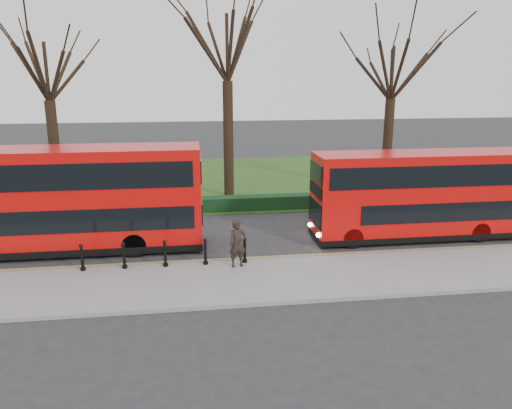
{
  "coord_description": "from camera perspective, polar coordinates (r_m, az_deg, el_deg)",
  "views": [
    {
      "loc": [
        -0.46,
        -19.75,
        7.42
      ],
      "look_at": [
        2.35,
        0.5,
        2.0
      ],
      "focal_mm": 35.0,
      "sensor_mm": 36.0,
      "label": 1
    }
  ],
  "objects": [
    {
      "name": "tree_left",
      "position": [
        30.69,
        -22.89,
        14.47
      ],
      "size": [
        6.89,
        6.89,
        10.76
      ],
      "color": "black",
      "rests_on": "ground"
    },
    {
      "name": "tree_right",
      "position": [
        32.25,
        15.36,
        14.93
      ],
      "size": [
        6.83,
        6.83,
        10.67
      ],
      "color": "black",
      "rests_on": "ground"
    },
    {
      "name": "tree_mid",
      "position": [
        29.9,
        -3.34,
        18.23
      ],
      "size": [
        8.09,
        8.09,
        12.64
      ],
      "color": "black",
      "rests_on": "ground"
    },
    {
      "name": "bus_lead",
      "position": [
        22.33,
        -20.72,
        0.43
      ],
      "size": [
        11.12,
        2.55,
        4.43
      ],
      "color": "red",
      "rests_on": "ground"
    },
    {
      "name": "bus_rear",
      "position": [
        23.91,
        18.41,
        0.97
      ],
      "size": [
        9.97,
        2.29,
        3.97
      ],
      "color": "red",
      "rests_on": "ground"
    },
    {
      "name": "pavement",
      "position": [
        18.29,
        -5.87,
        -8.9
      ],
      "size": [
        60.0,
        4.0,
        0.15
      ],
      "primitive_type": "cube",
      "color": "gray",
      "rests_on": "ground"
    },
    {
      "name": "grass_verge",
      "position": [
        35.53,
        -6.99,
        2.73
      ],
      "size": [
        60.0,
        18.0,
        0.06
      ],
      "primitive_type": "cube",
      "color": "#284617",
      "rests_on": "ground"
    },
    {
      "name": "pedestrian",
      "position": [
        19.16,
        -2.12,
        -4.48
      ],
      "size": [
        0.76,
        0.59,
        1.86
      ],
      "primitive_type": "imported",
      "rotation": [
        0.0,
        0.0,
        0.23
      ],
      "color": "black",
      "rests_on": "pavement"
    },
    {
      "name": "hedge",
      "position": [
        27.46,
        -6.68,
        -0.06
      ],
      "size": [
        60.0,
        0.9,
        0.8
      ],
      "primitive_type": "cube",
      "color": "black",
      "rests_on": "ground"
    },
    {
      "name": "kerb",
      "position": [
        20.14,
        -6.09,
        -6.63
      ],
      "size": [
        60.0,
        0.25,
        0.16
      ],
      "primitive_type": "cube",
      "color": "slate",
      "rests_on": "ground"
    },
    {
      "name": "yellow_line_outer",
      "position": [
        20.44,
        -6.11,
        -6.5
      ],
      "size": [
        60.0,
        0.1,
        0.01
      ],
      "primitive_type": "cube",
      "color": "yellow",
      "rests_on": "ground"
    },
    {
      "name": "bollard_row",
      "position": [
        19.63,
        -10.35,
        -5.58
      ],
      "size": [
        6.34,
        0.15,
        1.0
      ],
      "color": "black",
      "rests_on": "pavement"
    },
    {
      "name": "ground",
      "position": [
        21.1,
        -6.18,
        -5.83
      ],
      "size": [
        120.0,
        120.0,
        0.0
      ],
      "primitive_type": "plane",
      "color": "#28282B",
      "rests_on": "ground"
    },
    {
      "name": "yellow_line_inner",
      "position": [
        20.63,
        -6.13,
        -6.3
      ],
      "size": [
        60.0,
        0.1,
        0.01
      ],
      "primitive_type": "cube",
      "color": "yellow",
      "rests_on": "ground"
    }
  ]
}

